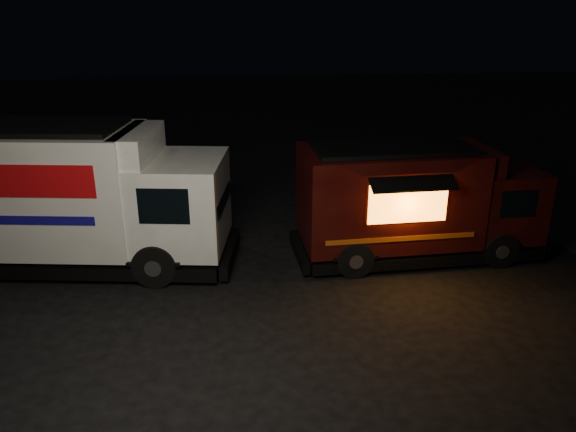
% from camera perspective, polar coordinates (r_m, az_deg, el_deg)
% --- Properties ---
extents(ground, '(80.00, 80.00, 0.00)m').
position_cam_1_polar(ground, '(12.55, -3.64, -8.69)').
color(ground, black).
rests_on(ground, ground).
extents(white_truck, '(8.10, 3.73, 3.54)m').
position_cam_1_polar(white_truck, '(14.62, -21.06, 1.89)').
color(white_truck, white).
rests_on(white_truck, ground).
extents(red_truck, '(6.42, 2.60, 2.94)m').
position_cam_1_polar(red_truck, '(14.61, 13.15, 1.53)').
color(red_truck, '#350D09').
rests_on(red_truck, ground).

